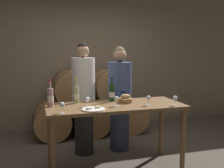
{
  "coord_description": "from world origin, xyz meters",
  "views": [
    {
      "loc": [
        -0.96,
        -3.18,
        1.59
      ],
      "look_at": [
        0.0,
        0.15,
        1.14
      ],
      "focal_mm": 42.0,
      "sensor_mm": 36.0,
      "label": 1
    }
  ],
  "objects": [
    {
      "name": "wine_glass_far_left",
      "position": [
        -0.7,
        -0.28,
        0.98
      ],
      "size": [
        0.06,
        0.06,
        0.13
      ],
      "color": "white",
      "rests_on": "tasting_table"
    },
    {
      "name": "person_left",
      "position": [
        -0.29,
        0.68,
        0.86
      ],
      "size": [
        0.35,
        0.35,
        1.7
      ],
      "color": "#232326",
      "rests_on": "ground_plane"
    },
    {
      "name": "wine_bottle_red",
      "position": [
        0.02,
        0.22,
        1.0
      ],
      "size": [
        0.08,
        0.08,
        0.34
      ],
      "color": "#193819",
      "rests_on": "tasting_table"
    },
    {
      "name": "wine_glass_center",
      "position": [
        -0.01,
        -0.1,
        0.98
      ],
      "size": [
        0.06,
        0.06,
        0.13
      ],
      "color": "white",
      "rests_on": "tasting_table"
    },
    {
      "name": "cheese_plate",
      "position": [
        -0.33,
        -0.22,
        0.9
      ],
      "size": [
        0.28,
        0.28,
        0.04
      ],
      "color": "white",
      "rests_on": "tasting_table"
    },
    {
      "name": "wine_bottle_rose",
      "position": [
        -0.81,
        0.11,
        1.01
      ],
      "size": [
        0.08,
        0.08,
        0.34
      ],
      "color": "#BC8E93",
      "rests_on": "tasting_table"
    },
    {
      "name": "blue_crock",
      "position": [
        0.2,
        0.28,
        0.95
      ],
      "size": [
        0.12,
        0.12,
        0.11
      ],
      "color": "navy",
      "rests_on": "tasting_table"
    },
    {
      "name": "stone_wall_back",
      "position": [
        0.0,
        2.18,
        1.6
      ],
      "size": [
        10.0,
        0.12,
        3.2
      ],
      "color": "gray",
      "rests_on": "ground_plane"
    },
    {
      "name": "tasting_table",
      "position": [
        0.0,
        0.0,
        0.77
      ],
      "size": [
        1.76,
        0.74,
        0.89
      ],
      "color": "brown",
      "rests_on": "ground_plane"
    },
    {
      "name": "wine_glass_far_right",
      "position": [
        0.72,
        -0.27,
        0.98
      ],
      "size": [
        0.06,
        0.06,
        0.13
      ],
      "color": "white",
      "rests_on": "tasting_table"
    },
    {
      "name": "barrel_stack",
      "position": [
        -0.0,
        1.64,
        0.55
      ],
      "size": [
        2.11,
        0.84,
        1.23
      ],
      "color": "#9E7042",
      "rests_on": "ground_plane"
    },
    {
      "name": "wine_bottle_white",
      "position": [
        -0.47,
        0.26,
        1.0
      ],
      "size": [
        0.08,
        0.08,
        0.33
      ],
      "color": "#ADBC7F",
      "rests_on": "tasting_table"
    },
    {
      "name": "person_right",
      "position": [
        0.28,
        0.68,
        0.83
      ],
      "size": [
        0.37,
        0.37,
        1.65
      ],
      "color": "#2D334C",
      "rests_on": "ground_plane"
    },
    {
      "name": "wine_glass_right",
      "position": [
        0.39,
        -0.16,
        0.98
      ],
      "size": [
        0.06,
        0.06,
        0.13
      ],
      "color": "white",
      "rests_on": "tasting_table"
    },
    {
      "name": "wine_glass_left",
      "position": [
        -0.37,
        -0.04,
        0.98
      ],
      "size": [
        0.06,
        0.06,
        0.13
      ],
      "color": "white",
      "rests_on": "tasting_table"
    },
    {
      "name": "bread_basket",
      "position": [
        0.17,
        0.08,
        0.93
      ],
      "size": [
        0.18,
        0.18,
        0.12
      ],
      "color": "olive",
      "rests_on": "tasting_table"
    }
  ]
}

